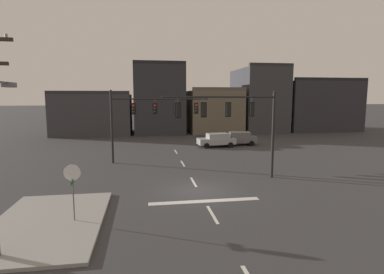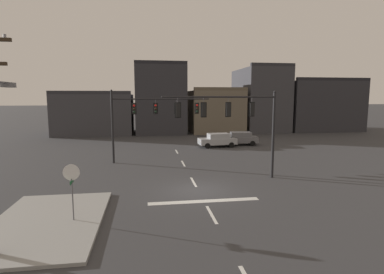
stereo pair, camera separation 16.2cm
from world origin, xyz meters
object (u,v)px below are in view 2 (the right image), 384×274
object	(u,v)px
stop_sign	(72,179)
car_lot_middle	(240,138)
signal_mast_near_side	(236,116)
car_lot_nearside	(218,140)
signal_mast_far_side	(148,113)

from	to	relation	value
stop_sign	car_lot_middle	xyz separation A→B (m)	(14.83, 21.48, -1.29)
signal_mast_near_side	car_lot_nearside	bearing A→B (deg)	81.63
stop_sign	car_lot_nearside	bearing A→B (deg)	60.01
signal_mast_near_side	car_lot_nearside	xyz separation A→B (m)	(2.12, 14.39, -3.71)
signal_mast_far_side	car_lot_middle	size ratio (longest dim) A/B	1.94
car_lot_nearside	car_lot_middle	bearing A→B (deg)	18.81
signal_mast_far_side	car_lot_middle	bearing A→B (deg)	35.89
stop_sign	car_lot_middle	size ratio (longest dim) A/B	0.62
stop_sign	car_lot_middle	distance (m)	26.13
car_lot_nearside	car_lot_middle	xyz separation A→B (m)	(3.03, 1.03, 0.00)
signal_mast_near_side	stop_sign	bearing A→B (deg)	-147.96
car_lot_nearside	signal_mast_far_side	bearing A→B (deg)	-139.10
signal_mast_far_side	car_lot_nearside	xyz separation A→B (m)	(8.14, 7.05, -3.62)
stop_sign	car_lot_nearside	xyz separation A→B (m)	(11.80, 20.44, -1.29)
signal_mast_near_side	car_lot_middle	size ratio (longest dim) A/B	1.79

